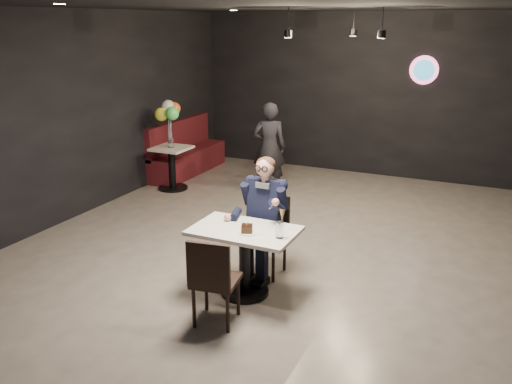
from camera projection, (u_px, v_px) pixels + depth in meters
The scene contains 17 objects.
floor at pixel (284, 264), 6.58m from camera, with size 9.00×9.00×0.00m, color gray.
wall_sign at pixel (424, 70), 9.52m from camera, with size 0.50×0.06×0.50m, color pink, non-canonical shape.
pendant_lights at pixel (342, 17), 7.44m from camera, with size 1.40×1.20×0.36m, color black.
main_table at pixel (245, 262), 5.77m from camera, with size 1.10×0.70×0.75m, color silver.
chair_far at pixel (266, 237), 6.22m from camera, with size 0.42×0.46×0.92m, color black.
chair_near at pixel (216, 279), 5.21m from camera, with size 0.42×0.46×0.92m, color black.
seated_man at pixel (266, 215), 6.15m from camera, with size 0.60×0.80×1.44m, color black.
dessert_plate at pixel (249, 232), 5.56m from camera, with size 0.21×0.21×0.01m, color white.
cake_slice at pixel (247, 229), 5.53m from camera, with size 0.11×0.09×0.08m, color black.
mint_leaf at pixel (249, 226), 5.50m from camera, with size 0.07×0.04×0.01m, color #2C8632.
sundae_glass at pixel (279, 230), 5.41m from camera, with size 0.07×0.07×0.17m, color silver.
wafer_cone at pixel (282, 215), 5.36m from camera, with size 0.06×0.06×0.12m, color tan.
booth_bench at pixel (188, 147), 10.38m from camera, with size 0.51×2.04×1.02m, color #450E10.
side_table at pixel (172, 169), 9.43m from camera, with size 0.59×0.59×0.74m, color silver.
balloon_vase at pixel (171, 143), 9.30m from camera, with size 0.10×0.10×0.15m, color silver.
balloon_bunch at pixel (170, 119), 9.17m from camera, with size 0.41×0.41×0.68m, color #FFF935.
passerby at pixel (269, 147), 9.20m from camera, with size 0.56×0.37×1.54m, color black.
Camera 1 is at (2.23, -5.59, 2.83)m, focal length 38.00 mm.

